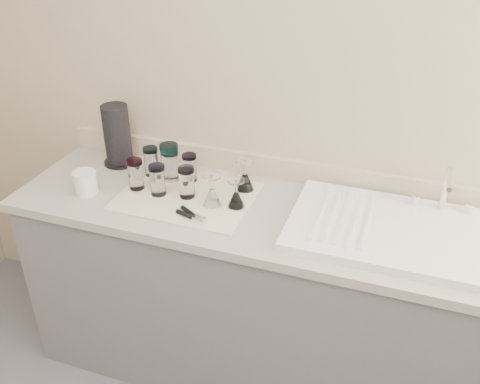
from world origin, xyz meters
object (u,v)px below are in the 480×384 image
at_px(goblet_front_left, 212,195).
at_px(goblet_back_right, 245,179).
at_px(tumbler_magenta, 136,174).
at_px(tumbler_lavender, 187,182).
at_px(tumbler_cyan, 170,161).
at_px(white_mug, 85,182).
at_px(can_opener, 192,216).
at_px(tumbler_purple, 190,168).
at_px(tumbler_extra, 171,165).
at_px(paper_towel_roll, 117,136).
at_px(sink_unit, 400,232).
at_px(tumbler_blue, 158,180).
at_px(goblet_front_right, 236,197).
at_px(tumbler_teal, 151,161).

bearing_deg(goblet_front_left, goblet_back_right, 62.51).
bearing_deg(tumbler_magenta, tumbler_lavender, 1.97).
height_order(tumbler_cyan, tumbler_magenta, tumbler_cyan).
distance_m(tumbler_magenta, white_mug, 0.21).
relative_size(goblet_back_right, white_mug, 0.94).
relative_size(tumbler_cyan, can_opener, 1.13).
relative_size(tumbler_purple, tumbler_lavender, 0.93).
relative_size(tumbler_purple, tumbler_extra, 0.88).
xyz_separation_m(white_mug, paper_towel_roll, (-0.01, 0.29, 0.09)).
relative_size(tumbler_purple, goblet_back_right, 0.91).
relative_size(sink_unit, tumbler_cyan, 5.04).
bearing_deg(white_mug, sink_unit, 5.05).
bearing_deg(goblet_front_left, can_opener, -106.56).
distance_m(tumbler_blue, white_mug, 0.31).
xyz_separation_m(tumbler_cyan, goblet_front_left, (0.26, -0.14, -0.04)).
bearing_deg(tumbler_extra, sink_unit, -5.79).
distance_m(tumbler_extra, white_mug, 0.37).
distance_m(tumbler_cyan, goblet_front_right, 0.38).
bearing_deg(goblet_front_right, tumbler_teal, 163.82).
height_order(tumbler_blue, can_opener, tumbler_blue).
xyz_separation_m(tumbler_purple, goblet_front_left, (0.17, -0.15, -0.02)).
bearing_deg(tumbler_purple, white_mug, -148.44).
bearing_deg(tumbler_extra, tumbler_magenta, -132.19).
relative_size(tumbler_lavender, goblet_front_right, 1.09).
relative_size(tumbler_blue, can_opener, 0.93).
bearing_deg(goblet_front_right, white_mug, -171.50).
bearing_deg(can_opener, tumbler_teal, 139.45).
height_order(tumbler_blue, goblet_front_right, tumbler_blue).
bearing_deg(goblet_back_right, tumbler_extra, -175.29).
bearing_deg(tumbler_magenta, sink_unit, 0.99).
relative_size(tumbler_magenta, tumbler_blue, 1.00).
height_order(tumbler_teal, tumbler_purple, tumbler_teal).
xyz_separation_m(tumbler_blue, paper_towel_roll, (-0.31, 0.21, 0.06)).
relative_size(sink_unit, tumbler_magenta, 6.11).
xyz_separation_m(tumbler_cyan, tumbler_blue, (0.01, -0.14, -0.01)).
height_order(tumbler_cyan, tumbler_purple, tumbler_cyan).
bearing_deg(goblet_back_right, tumbler_teal, -177.97).
bearing_deg(white_mug, tumbler_purple, 31.56).
distance_m(goblet_front_left, paper_towel_roll, 0.60).
distance_m(tumbler_cyan, tumbler_magenta, 0.16).
bearing_deg(tumbler_purple, sink_unit, -7.49).
height_order(tumbler_purple, tumbler_extra, tumbler_extra).
bearing_deg(tumbler_cyan, sink_unit, -6.29).
height_order(tumbler_magenta, tumbler_lavender, same).
bearing_deg(tumbler_purple, paper_towel_roll, 171.35).
bearing_deg(tumbler_lavender, can_opener, -59.49).
bearing_deg(paper_towel_roll, sink_unit, -7.83).
bearing_deg(paper_towel_roll, goblet_back_right, -4.53).
bearing_deg(tumbler_blue, tumbler_teal, 126.06).
bearing_deg(tumbler_teal, goblet_front_left, -22.75).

